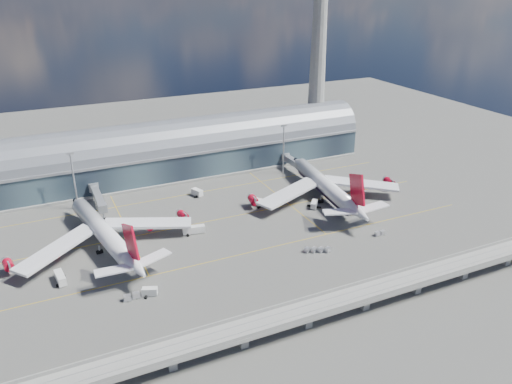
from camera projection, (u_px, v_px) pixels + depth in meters
name	position (u px, v px, depth m)	size (l,w,h in m)	color
ground	(234.00, 241.00, 189.39)	(500.00, 500.00, 0.00)	#474744
taxi_lines	(214.00, 218.00, 207.77)	(200.00, 80.12, 0.01)	gold
terminal	(174.00, 152.00, 249.73)	(200.00, 30.00, 28.00)	#1E2832
control_tower	(318.00, 58.00, 270.65)	(19.00, 19.00, 103.00)	gray
guideway	(308.00, 311.00, 141.53)	(220.00, 8.50, 7.20)	gray
floodlight_mast_left	(74.00, 180.00, 210.39)	(3.00, 0.70, 25.70)	gray
floodlight_mast_right	(284.00, 148.00, 249.00)	(3.00, 0.70, 25.70)	gray
airliner_left	(105.00, 234.00, 181.80)	(68.54, 72.15, 22.06)	white
airliner_right	(326.00, 187.00, 222.45)	(70.78, 74.03, 23.49)	white
jet_bridge_left	(98.00, 196.00, 215.40)	(4.40, 28.00, 7.25)	gray
jet_bridge_right	(297.00, 165.00, 251.52)	(4.40, 32.00, 7.25)	gray
service_truck_0	(60.00, 278.00, 163.63)	(3.39, 7.81, 3.13)	silver
service_truck_1	(150.00, 292.00, 156.96)	(5.16, 3.78, 2.72)	silver
service_truck_2	(194.00, 230.00, 194.62)	(8.95, 3.91, 3.14)	silver
service_truck_3	(314.00, 204.00, 216.55)	(5.58, 5.96, 2.86)	silver
service_truck_4	(197.00, 193.00, 227.94)	(4.43, 6.09, 3.22)	silver
service_truck_5	(260.00, 203.00, 218.08)	(5.58, 6.56, 3.05)	silver
cargo_train_0	(136.00, 295.00, 155.86)	(8.48, 2.69, 1.86)	gray
cargo_train_1	(317.00, 250.00, 181.87)	(9.72, 5.42, 1.66)	gray
cargo_train_2	(380.00, 233.00, 193.55)	(4.80, 1.75, 1.61)	gray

